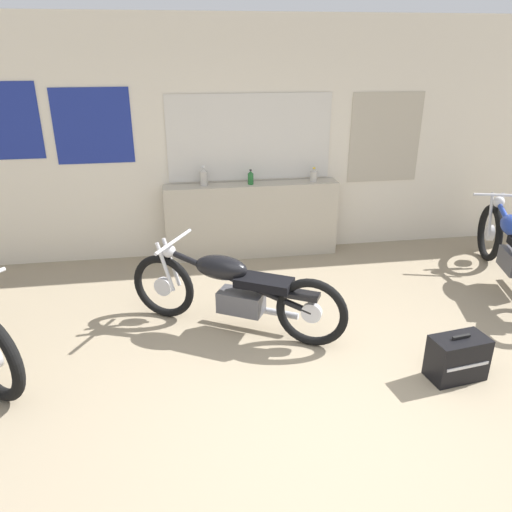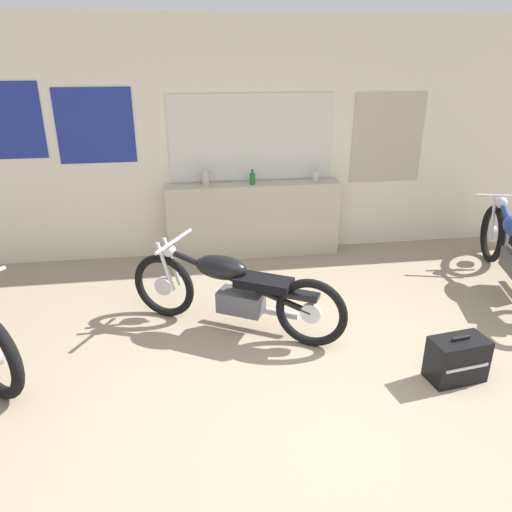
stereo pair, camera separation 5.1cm
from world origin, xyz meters
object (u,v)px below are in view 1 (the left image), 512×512
at_px(bottle_leftmost, 204,177).
at_px(bottle_center, 314,175).
at_px(motorcycle_black, 234,290).
at_px(hard_case_black, 457,358).
at_px(bottle_left_center, 251,178).

distance_m(bottle_leftmost, bottle_center, 1.34).
height_order(bottle_leftmost, motorcycle_black, bottle_leftmost).
bearing_deg(bottle_center, bottle_leftmost, 178.81).
height_order(motorcycle_black, hard_case_black, motorcycle_black).
relative_size(motorcycle_black, hard_case_black, 3.96).
bearing_deg(motorcycle_black, bottle_leftmost, 94.29).
bearing_deg(bottle_center, bottle_left_center, -179.63).
xyz_separation_m(bottle_center, motorcycle_black, (-1.20, -1.76, -0.59)).
distance_m(motorcycle_black, hard_case_black, 1.95).
xyz_separation_m(bottle_left_center, motorcycle_black, (-0.42, -1.75, -0.59)).
height_order(bottle_center, motorcycle_black, bottle_center).
bearing_deg(bottle_left_center, hard_case_black, -65.85).
distance_m(bottle_center, hard_case_black, 2.92).
distance_m(bottle_leftmost, bottle_left_center, 0.56).
relative_size(bottle_leftmost, hard_case_black, 0.50).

